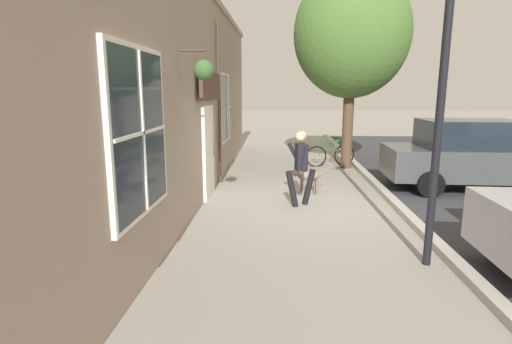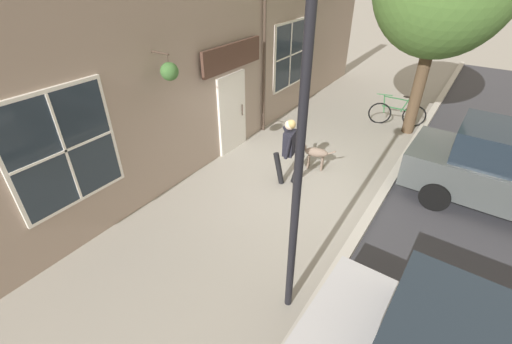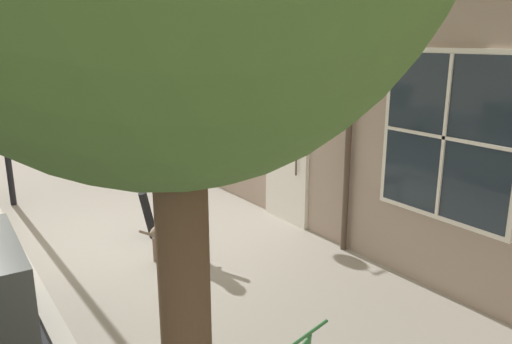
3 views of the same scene
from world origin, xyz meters
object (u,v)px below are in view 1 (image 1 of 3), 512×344
(leaning_bicycle, at_px, (330,154))
(street_lamp, at_px, (448,25))
(street_tree_by_curb, at_px, (353,37))
(dog_on_leash, at_px, (307,176))
(parked_car_mid_block, at_px, (473,155))
(pedestrian_walking, at_px, (301,162))

(leaning_bicycle, xyz_separation_m, street_lamp, (0.45, -7.77, 2.88))
(street_tree_by_curb, bearing_deg, leaning_bicycle, 144.65)
(dog_on_leash, height_order, street_tree_by_curb, street_tree_by_curb)
(street_lamp, bearing_deg, parked_car_mid_block, 59.97)
(street_tree_by_curb, bearing_deg, pedestrian_walking, -111.05)
(parked_car_mid_block, bearing_deg, street_lamp, -120.03)
(street_tree_by_curb, xyz_separation_m, street_lamp, (-0.05, -7.41, -0.80))
(pedestrian_walking, height_order, dog_on_leash, pedestrian_walking)
(pedestrian_walking, distance_m, parked_car_mid_block, 4.68)
(street_tree_by_curb, bearing_deg, street_lamp, -90.41)
(street_tree_by_curb, height_order, street_lamp, street_tree_by_curb)
(pedestrian_walking, bearing_deg, leaning_bicycle, 75.86)
(pedestrian_walking, relative_size, street_tree_by_curb, 0.27)
(street_tree_by_curb, relative_size, street_lamp, 1.22)
(street_tree_by_curb, bearing_deg, parked_car_mid_block, -46.46)
(dog_on_leash, xyz_separation_m, leaning_bicycle, (1.02, 3.89, -0.07))
(leaning_bicycle, xyz_separation_m, parked_car_mid_block, (3.14, -3.13, 0.50))
(pedestrian_walking, relative_size, leaning_bicycle, 0.98)
(leaning_bicycle, distance_m, parked_car_mid_block, 4.46)
(pedestrian_walking, xyz_separation_m, street_lamp, (1.67, -2.92, 2.29))
(dog_on_leash, distance_m, street_lamp, 5.01)
(street_lamp, bearing_deg, pedestrian_walking, 119.80)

